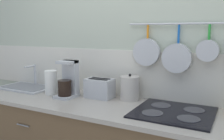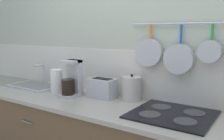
% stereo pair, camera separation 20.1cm
% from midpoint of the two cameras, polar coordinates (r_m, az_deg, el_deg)
% --- Properties ---
extents(wall_back, '(7.20, 0.15, 2.60)m').
position_cam_midpoint_polar(wall_back, '(2.30, 8.21, 3.19)').
color(wall_back, '#B2BCA8').
rests_on(wall_back, ground_plane).
extents(countertop, '(2.92, 0.66, 0.03)m').
position_cam_midpoint_polar(countertop, '(2.07, 3.44, -8.71)').
color(countertop, '#A59E93').
rests_on(countertop, cabinet_base).
extents(sink_basin, '(0.57, 0.36, 0.24)m').
position_cam_midpoint_polar(sink_basin, '(2.87, -15.11, -3.26)').
color(sink_basin, '#B7BABF').
rests_on(sink_basin, countertop).
extents(paper_towel_roll, '(0.12, 0.12, 0.23)m').
position_cam_midpoint_polar(paper_towel_roll, '(2.50, -10.33, -2.56)').
color(paper_towel_roll, white).
rests_on(paper_towel_roll, countertop).
extents(coffee_maker, '(0.16, 0.20, 0.34)m').
position_cam_midpoint_polar(coffee_maker, '(2.36, -6.72, -2.54)').
color(coffee_maker, '#B7BABF').
rests_on(coffee_maker, countertop).
extents(toaster, '(0.27, 0.16, 0.18)m').
position_cam_midpoint_polar(toaster, '(2.30, 0.29, -4.15)').
color(toaster, '#B7BABF').
rests_on(toaster, countertop).
extents(kettle, '(0.17, 0.17, 0.24)m').
position_cam_midpoint_polar(kettle, '(2.21, 7.14, -4.26)').
color(kettle, beige).
rests_on(kettle, countertop).
extents(cooktop, '(0.58, 0.54, 0.01)m').
position_cam_midpoint_polar(cooktop, '(1.92, 16.57, -9.71)').
color(cooktop, black).
rests_on(cooktop, countertop).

